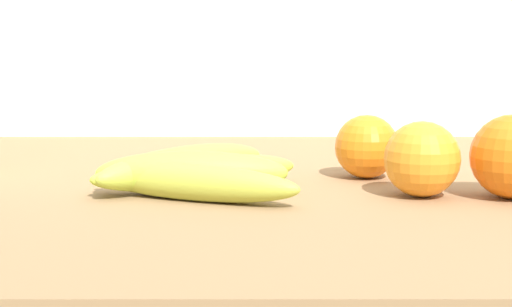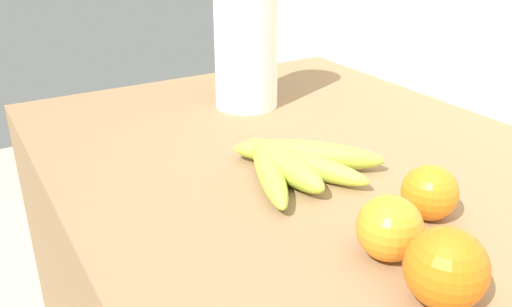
{
  "view_description": "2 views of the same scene",
  "coord_description": "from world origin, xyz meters",
  "px_view_note": "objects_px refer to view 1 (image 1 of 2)",
  "views": [
    {
      "loc": [
        -0.29,
        -0.77,
        1.06
      ],
      "look_at": [
        -0.29,
        -0.08,
        0.96
      ],
      "focal_mm": 52.81,
      "sensor_mm": 36.0,
      "label": 1
    },
    {
      "loc": [
        0.2,
        -0.45,
        1.26
      ],
      "look_at": [
        -0.36,
        -0.12,
        0.96
      ],
      "focal_mm": 38.08,
      "sensor_mm": 36.0,
      "label": 2
    }
  ],
  "objects_px": {
    "orange_center": "(421,159)",
    "orange_far_right": "(365,147)",
    "orange_back_right": "(512,156)",
    "banana_bunch": "(190,173)"
  },
  "relations": [
    {
      "from": "orange_center",
      "to": "orange_back_right",
      "type": "bearing_deg",
      "value": -5.35
    },
    {
      "from": "orange_far_right",
      "to": "banana_bunch",
      "type": "bearing_deg",
      "value": -156.71
    },
    {
      "from": "banana_bunch",
      "to": "orange_far_right",
      "type": "height_order",
      "value": "orange_far_right"
    },
    {
      "from": "orange_center",
      "to": "orange_back_right",
      "type": "height_order",
      "value": "orange_back_right"
    },
    {
      "from": "banana_bunch",
      "to": "orange_back_right",
      "type": "distance_m",
      "value": 0.3
    },
    {
      "from": "orange_center",
      "to": "orange_far_right",
      "type": "xyz_separation_m",
      "value": [
        -0.04,
        0.1,
        -0.0
      ]
    },
    {
      "from": "banana_bunch",
      "to": "orange_center",
      "type": "relative_size",
      "value": 3.11
    },
    {
      "from": "orange_center",
      "to": "orange_far_right",
      "type": "relative_size",
      "value": 1.05
    },
    {
      "from": "orange_far_right",
      "to": "orange_back_right",
      "type": "relative_size",
      "value": 0.86
    },
    {
      "from": "orange_center",
      "to": "orange_far_right",
      "type": "bearing_deg",
      "value": 110.66
    }
  ]
}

